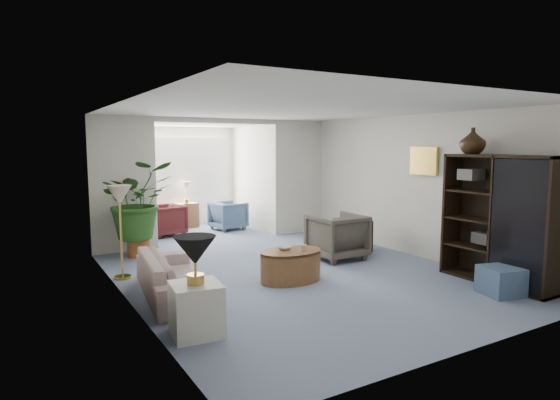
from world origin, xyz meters
TOP-DOWN VIEW (x-y plane):
  - floor at (0.00, 0.00)m, footprint 6.00×6.00m
  - sunroom_floor at (0.00, 4.10)m, footprint 2.60×2.60m
  - back_pier_left at (-1.90, 3.00)m, footprint 1.20×0.12m
  - back_pier_right at (1.90, 3.00)m, footprint 1.20×0.12m
  - back_header at (0.00, 3.00)m, footprint 2.60×0.12m
  - window_pane at (0.00, 5.18)m, footprint 2.20×0.02m
  - window_blinds at (0.00, 5.15)m, footprint 2.20×0.02m
  - framed_picture at (2.46, -0.10)m, footprint 0.04×0.50m
  - sofa at (-1.93, 0.05)m, footprint 0.97×1.98m
  - end_table at (-2.13, -1.30)m, footprint 0.56×0.56m
  - table_lamp at (-2.13, -1.30)m, footprint 0.44×0.44m
  - floor_lamp at (-2.34, 1.24)m, footprint 0.36×0.36m
  - coffee_table at (-0.25, -0.13)m, footprint 1.22×1.22m
  - coffee_bowl at (-0.30, -0.03)m, footprint 0.26×0.26m
  - coffee_cup at (-0.10, -0.23)m, footprint 0.12×0.12m
  - wingback_chair at (1.15, 0.62)m, footprint 0.85×0.88m
  - side_table_dark at (1.85, 0.92)m, footprint 0.59×0.54m
  - entertainment_cabinet at (2.23, -1.72)m, footprint 0.44×1.65m
  - cabinet_urn at (2.23, -1.22)m, footprint 0.37×0.37m
  - ottoman at (1.82, -2.08)m, footprint 0.56×0.56m
  - plant_pot at (-1.78, 2.52)m, footprint 0.40×0.40m
  - house_plant at (-1.78, 2.52)m, footprint 1.24×1.08m
  - sunroom_chair_blue at (0.69, 4.17)m, footprint 0.81×0.79m
  - sunroom_chair_maroon at (-0.81, 4.17)m, footprint 0.84×0.82m
  - sunroom_table at (-0.06, 4.92)m, footprint 0.53×0.44m
  - shelf_clutter at (2.18, -1.71)m, footprint 0.30×1.11m

SIDE VIEW (x-z plane):
  - floor at x=0.00m, z-range 0.00..0.00m
  - sunroom_floor at x=0.00m, z-range 0.00..0.00m
  - plant_pot at x=-1.78m, z-range 0.00..0.32m
  - ottoman at x=1.82m, z-range 0.00..0.37m
  - coffee_table at x=-0.25m, z-range 0.00..0.45m
  - end_table at x=-2.13m, z-range 0.00..0.55m
  - sofa at x=-1.93m, z-range 0.00..0.55m
  - side_table_dark at x=1.85m, z-range 0.00..0.58m
  - sunroom_table at x=-0.06m, z-range 0.00..0.59m
  - sunroom_chair_blue at x=0.69m, z-range 0.00..0.66m
  - sunroom_chair_maroon at x=-0.81m, z-range 0.00..0.68m
  - wingback_chair at x=1.15m, z-range 0.00..0.79m
  - coffee_bowl at x=-0.30m, z-range 0.45..0.50m
  - coffee_cup at x=-0.10m, z-range 0.45..0.54m
  - table_lamp at x=-2.13m, z-range 0.75..1.05m
  - entertainment_cabinet at x=2.23m, z-range 0.00..1.84m
  - house_plant at x=-1.78m, z-range 0.32..1.70m
  - shelf_clutter at x=2.18m, z-range 0.67..1.73m
  - back_pier_left at x=-1.90m, z-range 0.00..2.50m
  - back_pier_right at x=1.90m, z-range 0.00..2.50m
  - floor_lamp at x=-2.34m, z-range 1.11..1.39m
  - window_pane at x=0.00m, z-range 0.65..2.15m
  - window_blinds at x=0.00m, z-range 0.65..2.15m
  - framed_picture at x=2.46m, z-range 1.50..1.90m
  - cabinet_urn at x=2.23m, z-range 1.84..2.23m
  - back_header at x=0.00m, z-range 2.40..2.50m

